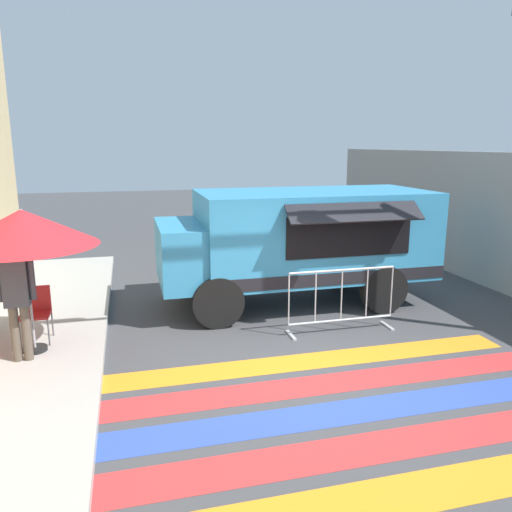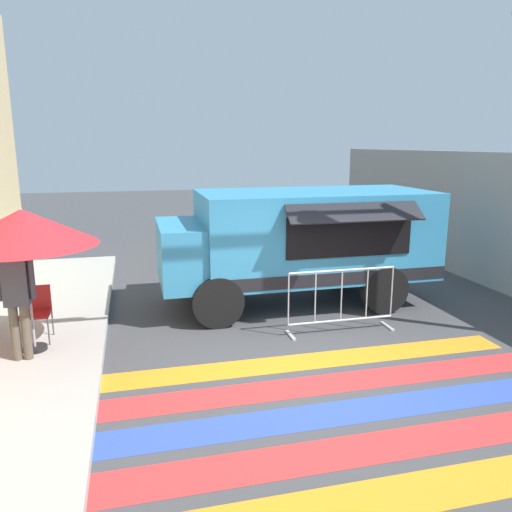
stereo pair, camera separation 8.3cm
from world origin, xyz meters
name	(u,v)px [view 1 (the left image)]	position (x,y,z in m)	size (l,w,h in m)	color
ground_plane	(319,369)	(0.00, 0.00, 0.00)	(60.00, 60.00, 0.00)	#424244
concrete_wall_right	(500,222)	(5.47, 3.00, 1.54)	(0.20, 16.00, 3.08)	gray
crosswalk_painted	(356,410)	(0.00, -1.23, 0.00)	(6.40, 3.60, 0.01)	orange
food_truck	(294,238)	(0.63, 3.11, 1.38)	(5.49, 2.73, 2.33)	#338CBF
patio_umbrella	(23,228)	(-4.13, 1.42, 2.06)	(2.16, 2.16, 2.20)	black
folding_chair	(35,309)	(-4.16, 1.90, 0.67)	(0.46, 0.46, 0.88)	#4C4C51
vendor_person	(17,294)	(-4.24, 1.10, 1.16)	(0.53, 0.24, 1.78)	brown
barricade_front	(341,301)	(0.93, 1.34, 0.57)	(1.97, 0.44, 1.14)	#B7BABF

